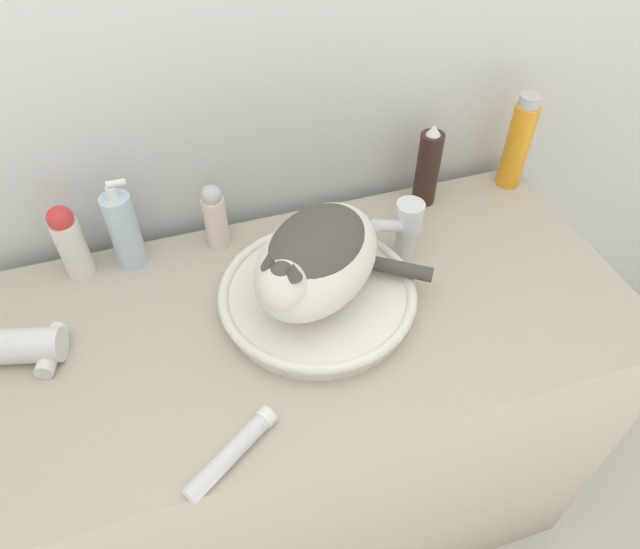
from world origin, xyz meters
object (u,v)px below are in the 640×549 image
(lotion_bottle_white, at_px, (70,242))
(cream_tube, at_px, (233,452))
(soap_pump_bottle, at_px, (124,230))
(deodorant_stick, at_px, (215,216))
(hair_dryer, at_px, (18,347))
(cat, at_px, (316,258))
(faucet, at_px, (405,226))
(shampoo_bottle_tall, at_px, (518,143))
(hairspray_can_black, at_px, (428,167))

(lotion_bottle_white, xyz_separation_m, cream_tube, (0.21, -0.48, -0.07))
(lotion_bottle_white, bearing_deg, soap_pump_bottle, 0.00)
(cream_tube, bearing_deg, soap_pump_bottle, 102.43)
(deodorant_stick, bearing_deg, hair_dryer, -153.77)
(cat, relative_size, faucet, 2.90)
(shampoo_bottle_tall, xyz_separation_m, hair_dryer, (-1.07, -0.19, -0.08))
(shampoo_bottle_tall, xyz_separation_m, cream_tube, (-0.76, -0.48, -0.09))
(lotion_bottle_white, bearing_deg, faucet, -13.03)
(soap_pump_bottle, bearing_deg, lotion_bottle_white, 180.00)
(hairspray_can_black, distance_m, hair_dryer, 0.87)
(faucet, height_order, cream_tube, faucet)
(shampoo_bottle_tall, relative_size, hair_dryer, 1.22)
(deodorant_stick, bearing_deg, soap_pump_bottle, 180.00)
(hairspray_can_black, bearing_deg, cream_tube, -138.20)
(cat, xyz_separation_m, deodorant_stick, (-0.14, 0.23, -0.05))
(shampoo_bottle_tall, bearing_deg, soap_pump_bottle, 180.00)
(shampoo_bottle_tall, bearing_deg, deodorant_stick, 180.00)
(deodorant_stick, relative_size, cream_tube, 0.92)
(cream_tube, bearing_deg, faucet, 38.43)
(lotion_bottle_white, relative_size, hairspray_can_black, 0.84)
(faucet, relative_size, cream_tube, 0.82)
(hair_dryer, bearing_deg, soap_pump_bottle, -122.82)
(lotion_bottle_white, bearing_deg, hairspray_can_black, 0.00)
(shampoo_bottle_tall, bearing_deg, hair_dryer, -170.04)
(shampoo_bottle_tall, relative_size, hairspray_can_black, 1.16)
(faucet, bearing_deg, soap_pump_bottle, -36.38)
(soap_pump_bottle, xyz_separation_m, hair_dryer, (-0.20, -0.19, -0.05))
(lotion_bottle_white, relative_size, soap_pump_bottle, 0.82)
(cat, bearing_deg, hair_dryer, -47.91)
(cream_tube, bearing_deg, hairspray_can_black, 41.80)
(faucet, bearing_deg, deodorant_stick, -43.44)
(faucet, xyz_separation_m, shampoo_bottle_tall, (0.33, 0.15, 0.03))
(shampoo_bottle_tall, bearing_deg, cat, -157.08)
(cream_tube, bearing_deg, cat, 49.85)
(cat, bearing_deg, hairspray_can_black, 171.97)
(cat, relative_size, shampoo_bottle_tall, 1.72)
(hairspray_can_black, relative_size, soap_pump_bottle, 0.98)
(cat, bearing_deg, shampoo_bottle_tall, 159.70)
(faucet, xyz_separation_m, hairspray_can_black, (0.12, 0.15, 0.02))
(lotion_bottle_white, distance_m, deodorant_stick, 0.28)
(deodorant_stick, height_order, cream_tube, deodorant_stick)
(shampoo_bottle_tall, xyz_separation_m, deodorant_stick, (-0.69, 0.00, -0.04))
(hairspray_can_black, xyz_separation_m, soap_pump_bottle, (-0.65, 0.00, -0.01))
(lotion_bottle_white, height_order, deodorant_stick, lotion_bottle_white)
(soap_pump_bottle, relative_size, cream_tube, 1.23)
(soap_pump_bottle, relative_size, hair_dryer, 1.08)
(cat, height_order, hair_dryer, cat)
(cat, height_order, faucet, cat)
(deodorant_stick, bearing_deg, cream_tube, -98.30)
(lotion_bottle_white, height_order, hairspray_can_black, hairspray_can_black)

